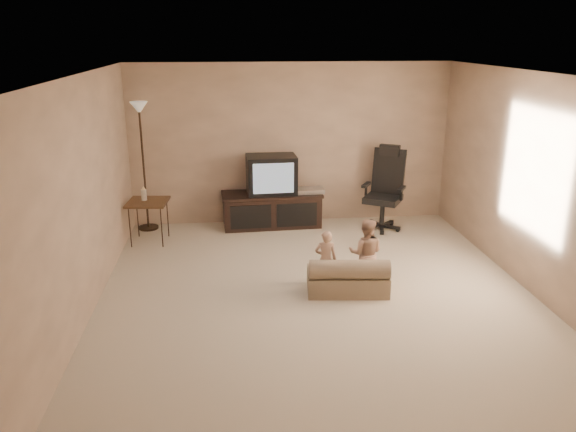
# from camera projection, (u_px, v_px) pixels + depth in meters

# --- Properties ---
(floor) EXTENTS (5.50, 5.50, 0.00)m
(floor) POSITION_uv_depth(u_px,v_px,m) (316.00, 293.00, 6.58)
(floor) COLOR beige
(floor) RESTS_ON ground
(room_shell) EXTENTS (5.50, 5.50, 5.50)m
(room_shell) POSITION_uv_depth(u_px,v_px,m) (319.00, 166.00, 6.11)
(room_shell) COLOR white
(room_shell) RESTS_ON floor
(tv_stand) EXTENTS (1.60, 0.65, 1.13)m
(tv_stand) POSITION_uv_depth(u_px,v_px,m) (272.00, 197.00, 8.76)
(tv_stand) COLOR black
(tv_stand) RESTS_ON floor
(office_chair) EXTENTS (0.81, 0.82, 1.29)m
(office_chair) POSITION_uv_depth(u_px,v_px,m) (384.00, 199.00, 8.66)
(office_chair) COLOR black
(office_chair) RESTS_ON floor
(side_table) EXTENTS (0.61, 0.61, 0.84)m
(side_table) POSITION_uv_depth(u_px,v_px,m) (147.00, 202.00, 8.03)
(side_table) COLOR brown
(side_table) RESTS_ON floor
(floor_lamp) EXTENTS (0.30, 0.30, 1.96)m
(floor_lamp) POSITION_uv_depth(u_px,v_px,m) (141.00, 138.00, 8.32)
(floor_lamp) COLOR #2F2015
(floor_lamp) RESTS_ON floor
(child_sofa) EXTENTS (0.98, 0.62, 0.46)m
(child_sofa) POSITION_uv_depth(u_px,v_px,m) (348.00, 278.00, 6.53)
(child_sofa) COLOR tan
(child_sofa) RESTS_ON floor
(toddler_left) EXTENTS (0.28, 0.22, 0.72)m
(toddler_left) POSITION_uv_depth(u_px,v_px,m) (326.00, 259.00, 6.62)
(toddler_left) COLOR tan
(toddler_left) RESTS_ON floor
(toddler_right) EXTENTS (0.46, 0.33, 0.85)m
(toddler_right) POSITION_uv_depth(u_px,v_px,m) (366.00, 253.00, 6.62)
(toddler_right) COLOR tan
(toddler_right) RESTS_ON floor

